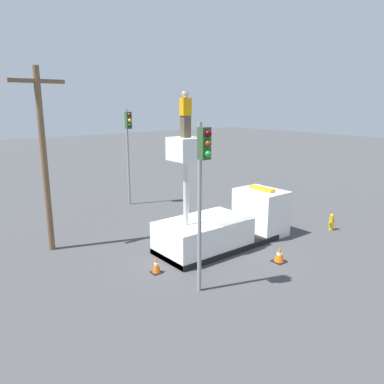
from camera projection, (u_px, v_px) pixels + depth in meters
ground_plane at (218, 246)px, 16.86m from camera, size 120.00×120.00×0.00m
bucket_truck at (225, 224)px, 16.91m from camera, size 6.54×2.39×4.97m
worker at (186, 115)px, 14.41m from camera, size 0.40×0.26×1.75m
traffic_light_pole at (202, 176)px, 11.84m from camera, size 0.34×0.57×5.72m
traffic_light_across at (128, 139)px, 22.77m from camera, size 0.34×0.57×5.91m
fire_hydrant at (332, 222)px, 18.90m from camera, size 0.47×0.23×0.86m
traffic_cone_rear at (156, 265)px, 14.16m from camera, size 0.39×0.39×0.66m
traffic_cone_curbside at (279, 255)px, 15.15m from camera, size 0.52×0.52×0.61m
utility_pole at (44, 155)px, 15.54m from camera, size 2.20×0.26×7.74m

